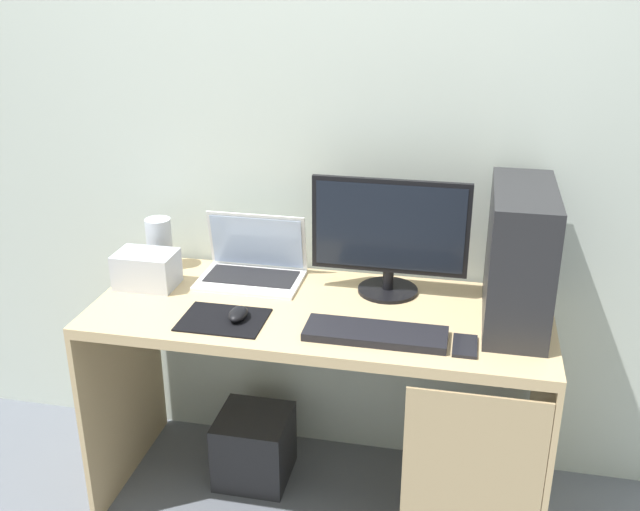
{
  "coord_description": "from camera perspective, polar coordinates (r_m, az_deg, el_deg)",
  "views": [
    {
      "loc": [
        0.44,
        -2.06,
        1.79
      ],
      "look_at": [
        0.0,
        0.0,
        0.93
      ],
      "focal_mm": 41.24,
      "sensor_mm": 36.0,
      "label": 1
    }
  ],
  "objects": [
    {
      "name": "pc_tower",
      "position": [
        2.27,
        15.19,
        -0.07
      ],
      "size": [
        0.18,
        0.45,
        0.42
      ],
      "primitive_type": "cube",
      "color": "#232326",
      "rests_on": "desk"
    },
    {
      "name": "keyboard",
      "position": [
        2.18,
        4.33,
        -6.06
      ],
      "size": [
        0.42,
        0.14,
        0.02
      ],
      "primitive_type": "cube",
      "color": "black",
      "rests_on": "desk"
    },
    {
      "name": "speaker",
      "position": [
        2.68,
        -12.35,
        0.93
      ],
      "size": [
        0.09,
        0.09,
        0.18
      ],
      "primitive_type": "cylinder",
      "color": "#B7BCC6",
      "rests_on": "desk"
    },
    {
      "name": "subwoofer",
      "position": [
        2.79,
        -5.12,
        -14.52
      ],
      "size": [
        0.26,
        0.26,
        0.26
      ],
      "primitive_type": "cube",
      "color": "#232326",
      "rests_on": "ground_plane"
    },
    {
      "name": "desk",
      "position": [
        2.41,
        0.4,
        -7.45
      ],
      "size": [
        1.46,
        0.61,
        0.75
      ],
      "color": "tan",
      "rests_on": "ground_plane"
    },
    {
      "name": "cell_phone",
      "position": [
        2.16,
        11.18,
        -6.9
      ],
      "size": [
        0.07,
        0.13,
        0.01
      ],
      "primitive_type": "cube",
      "color": "black",
      "rests_on": "desk"
    },
    {
      "name": "wall_back",
      "position": [
        2.49,
        1.71,
        10.87
      ],
      "size": [
        4.0,
        0.05,
        2.6
      ],
      "color": "beige",
      "rests_on": "ground_plane"
    },
    {
      "name": "laptop",
      "position": [
        2.55,
        -5.25,
        -0.86
      ],
      "size": [
        0.35,
        0.23,
        0.22
      ],
      "color": "white",
      "rests_on": "desk"
    },
    {
      "name": "projector",
      "position": [
        2.55,
        -13.3,
        -1.05
      ],
      "size": [
        0.2,
        0.14,
        0.12
      ],
      "primitive_type": "cube",
      "color": "#B7BCC6",
      "rests_on": "desk"
    },
    {
      "name": "mouse_left",
      "position": [
        2.28,
        -6.38,
        -4.53
      ],
      "size": [
        0.06,
        0.1,
        0.03
      ],
      "primitive_type": "ellipsoid",
      "color": "black",
      "rests_on": "mousepad"
    },
    {
      "name": "ground_plane",
      "position": [
        2.77,
        0.0,
        -18.14
      ],
      "size": [
        8.0,
        8.0,
        0.0
      ],
      "primitive_type": "plane",
      "color": "slate"
    },
    {
      "name": "mousepad",
      "position": [
        2.29,
        -7.51,
        -4.96
      ],
      "size": [
        0.26,
        0.2,
        0.0
      ],
      "primitive_type": "cube",
      "color": "black",
      "rests_on": "desk"
    },
    {
      "name": "monitor",
      "position": [
        2.38,
        5.42,
        1.5
      ],
      "size": [
        0.51,
        0.2,
        0.39
      ],
      "color": "black",
      "rests_on": "desk"
    }
  ]
}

